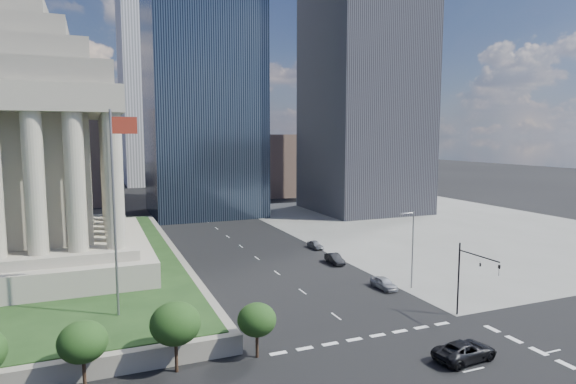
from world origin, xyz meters
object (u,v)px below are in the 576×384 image
war_memorial (6,121)px  parked_sedan_far (315,245)px  street_lamp_north (412,245)px  parked_sedan_mid (335,259)px  flagpole (116,202)px  parked_sedan_near (384,283)px  traffic_signal_ne (471,272)px  pickup_truck (465,351)px

war_memorial → parked_sedan_far: bearing=2.0°
street_lamp_north → parked_sedan_mid: (-3.36, 14.42, -4.92)m
flagpole → parked_sedan_near: size_ratio=4.58×
parked_sedan_near → flagpole: bearing=-177.6°
traffic_signal_ne → war_memorial: bearing=143.6°
war_memorial → flagpole: bearing=-63.1°
street_lamp_north → parked_sedan_far: size_ratio=2.51×
pickup_truck → flagpole: bearing=52.3°
street_lamp_north → pickup_truck: 20.44m
parked_sedan_near → traffic_signal_ne: bearing=-80.5°
traffic_signal_ne → parked_sedan_mid: (-2.53, 25.72, -4.50)m
traffic_signal_ne → parked_sedan_near: size_ratio=1.83×
parked_sedan_mid → street_lamp_north: bearing=-73.7°
traffic_signal_ne → street_lamp_north: 11.34m
pickup_truck → traffic_signal_ne: bearing=-50.1°
war_memorial → street_lamp_north: war_memorial is taller
parked_sedan_far → parked_sedan_mid: bearing=-100.1°
war_memorial → traffic_signal_ne: war_memorial is taller
war_memorial → pickup_truck: 60.80m
parked_sedan_mid → parked_sedan_far: parked_sedan_mid is taller
street_lamp_north → parked_sedan_near: 5.99m
street_lamp_north → parked_sedan_mid: size_ratio=2.21×
street_lamp_north → pickup_truck: bearing=-112.9°
war_memorial → parked_sedan_far: 50.02m
street_lamp_north → parked_sedan_far: (-1.83, 24.55, -4.98)m
pickup_truck → parked_sedan_far: pickup_truck is taller
flagpole → pickup_truck: flagpole is taller
pickup_truck → parked_sedan_mid: (4.36, 32.71, -0.08)m
war_memorial → traffic_signal_ne: size_ratio=4.88×
traffic_signal_ne → flagpole: bearing=163.3°
parked_sedan_far → pickup_truck: bearing=-99.3°
street_lamp_north → pickup_truck: street_lamp_north is taller
flagpole → pickup_truck: size_ratio=3.37×
parked_sedan_near → parked_sedan_far: bearing=85.2°
flagpole → street_lamp_north: size_ratio=2.00×
street_lamp_north → parked_sedan_mid: street_lamp_north is taller
flagpole → pickup_truck: (27.43, -17.29, -12.29)m
war_memorial → flagpole: (12.17, -24.00, -8.29)m
flagpole → traffic_signal_ne: size_ratio=2.50×
flagpole → parked_sedan_far: bearing=37.5°
pickup_truck → parked_sedan_far: (5.89, 42.84, -0.15)m
war_memorial → parked_sedan_mid: war_memorial is taller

